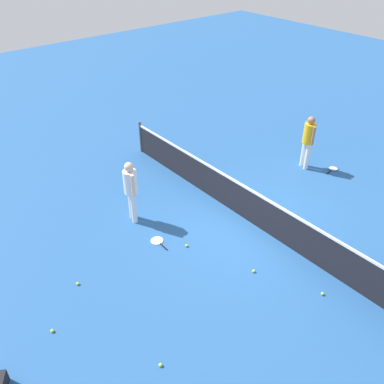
{
  "coord_description": "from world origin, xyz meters",
  "views": [
    {
      "loc": [
        5.48,
        -6.55,
        6.62
      ],
      "look_at": [
        -1.02,
        -1.13,
        0.9
      ],
      "focal_mm": 38.61,
      "sensor_mm": 36.0,
      "label": 1
    }
  ],
  "objects_px": {
    "tennis_ball_midcourt": "(322,294)",
    "tennis_ball_stray_right": "(254,271)",
    "player_far_side": "(308,138)",
    "tennis_ball_stray_left": "(78,284)",
    "player_near_side": "(131,187)",
    "tennis_ball_by_net": "(52,331)",
    "tennis_ball_baseline": "(160,365)",
    "tennis_ball_near_player": "(187,246)",
    "tennis_racket_near_player": "(158,241)",
    "tennis_racket_far_player": "(333,169)"
  },
  "relations": [
    {
      "from": "tennis_ball_midcourt",
      "to": "tennis_ball_stray_right",
      "type": "relative_size",
      "value": 1.0
    },
    {
      "from": "player_far_side",
      "to": "tennis_ball_stray_left",
      "type": "height_order",
      "value": "player_far_side"
    },
    {
      "from": "tennis_ball_midcourt",
      "to": "player_near_side",
      "type": "bearing_deg",
      "value": -161.08
    },
    {
      "from": "tennis_ball_by_net",
      "to": "tennis_ball_stray_left",
      "type": "distance_m",
      "value": 1.23
    },
    {
      "from": "tennis_ball_stray_right",
      "to": "player_near_side",
      "type": "bearing_deg",
      "value": -163.35
    },
    {
      "from": "player_far_side",
      "to": "tennis_ball_stray_right",
      "type": "bearing_deg",
      "value": -64.73
    },
    {
      "from": "tennis_ball_baseline",
      "to": "tennis_ball_stray_right",
      "type": "height_order",
      "value": "same"
    },
    {
      "from": "player_far_side",
      "to": "tennis_ball_near_player",
      "type": "xyz_separation_m",
      "value": [
        0.55,
        -5.2,
        -0.98
      ]
    },
    {
      "from": "tennis_racket_near_player",
      "to": "tennis_ball_by_net",
      "type": "bearing_deg",
      "value": -74.73
    },
    {
      "from": "tennis_racket_near_player",
      "to": "tennis_ball_midcourt",
      "type": "distance_m",
      "value": 3.95
    },
    {
      "from": "tennis_ball_near_player",
      "to": "tennis_ball_stray_right",
      "type": "bearing_deg",
      "value": 20.75
    },
    {
      "from": "tennis_racket_far_player",
      "to": "tennis_ball_stray_left",
      "type": "relative_size",
      "value": 9.15
    },
    {
      "from": "player_near_side",
      "to": "tennis_ball_near_player",
      "type": "xyz_separation_m",
      "value": [
        1.71,
        0.38,
        -0.98
      ]
    },
    {
      "from": "player_far_side",
      "to": "tennis_ball_midcourt",
      "type": "bearing_deg",
      "value": -48.29
    },
    {
      "from": "tennis_ball_near_player",
      "to": "tennis_ball_stray_left",
      "type": "relative_size",
      "value": 1.0
    },
    {
      "from": "tennis_racket_near_player",
      "to": "tennis_ball_midcourt",
      "type": "bearing_deg",
      "value": 24.77
    },
    {
      "from": "tennis_racket_far_player",
      "to": "tennis_ball_stray_right",
      "type": "distance_m",
      "value": 5.39
    },
    {
      "from": "player_near_side",
      "to": "tennis_ball_stray_left",
      "type": "relative_size",
      "value": 25.76
    },
    {
      "from": "tennis_ball_near_player",
      "to": "tennis_ball_baseline",
      "type": "xyz_separation_m",
      "value": [
        2.15,
        -2.34,
        0.0
      ]
    },
    {
      "from": "player_near_side",
      "to": "tennis_racket_near_player",
      "type": "bearing_deg",
      "value": -2.24
    },
    {
      "from": "player_near_side",
      "to": "tennis_ball_by_net",
      "type": "bearing_deg",
      "value": -57.95
    },
    {
      "from": "tennis_ball_by_net",
      "to": "tennis_ball_stray_left",
      "type": "xyz_separation_m",
      "value": [
        -0.8,
        0.93,
        0.0
      ]
    },
    {
      "from": "tennis_racket_near_player",
      "to": "tennis_ball_baseline",
      "type": "bearing_deg",
      "value": -35.0
    },
    {
      "from": "player_far_side",
      "to": "tennis_ball_stray_left",
      "type": "distance_m",
      "value": 7.83
    },
    {
      "from": "player_near_side",
      "to": "tennis_ball_midcourt",
      "type": "xyz_separation_m",
      "value": [
        4.7,
        1.61,
        -0.98
      ]
    },
    {
      "from": "tennis_ball_by_net",
      "to": "player_near_side",
      "type": "bearing_deg",
      "value": 122.05
    },
    {
      "from": "tennis_ball_baseline",
      "to": "tennis_ball_stray_left",
      "type": "distance_m",
      "value": 2.7
    },
    {
      "from": "tennis_ball_near_player",
      "to": "tennis_ball_stray_left",
      "type": "xyz_separation_m",
      "value": [
        -0.55,
        -2.57,
        0.0
      ]
    },
    {
      "from": "tennis_ball_by_net",
      "to": "tennis_ball_midcourt",
      "type": "height_order",
      "value": "same"
    },
    {
      "from": "tennis_ball_baseline",
      "to": "tennis_ball_stray_left",
      "type": "relative_size",
      "value": 1.0
    },
    {
      "from": "tennis_ball_near_player",
      "to": "tennis_ball_by_net",
      "type": "distance_m",
      "value": 3.51
    },
    {
      "from": "tennis_racket_far_player",
      "to": "tennis_ball_by_net",
      "type": "height_order",
      "value": "tennis_ball_by_net"
    },
    {
      "from": "player_far_side",
      "to": "tennis_racket_near_player",
      "type": "xyz_separation_m",
      "value": [
        -0.04,
        -5.63,
        -1.0
      ]
    },
    {
      "from": "player_near_side",
      "to": "tennis_ball_by_net",
      "type": "distance_m",
      "value": 3.81
    },
    {
      "from": "tennis_ball_near_player",
      "to": "tennis_racket_far_player",
      "type": "bearing_deg",
      "value": 88.79
    },
    {
      "from": "player_far_side",
      "to": "tennis_racket_far_player",
      "type": "relative_size",
      "value": 2.82
    },
    {
      "from": "tennis_ball_stray_left",
      "to": "tennis_ball_midcourt",
      "type": "bearing_deg",
      "value": 47.03
    },
    {
      "from": "tennis_ball_midcourt",
      "to": "tennis_ball_near_player",
      "type": "bearing_deg",
      "value": -157.67
    },
    {
      "from": "player_far_side",
      "to": "tennis_racket_far_player",
      "type": "xyz_separation_m",
      "value": [
        0.67,
        0.59,
        -1.0
      ]
    },
    {
      "from": "tennis_ball_midcourt",
      "to": "tennis_ball_stray_left",
      "type": "height_order",
      "value": "same"
    },
    {
      "from": "tennis_ball_midcourt",
      "to": "tennis_ball_by_net",
      "type": "bearing_deg",
      "value": -120.11
    },
    {
      "from": "tennis_ball_midcourt",
      "to": "tennis_ball_stray_right",
      "type": "xyz_separation_m",
      "value": [
        -1.38,
        -0.62,
        0.0
      ]
    },
    {
      "from": "tennis_ball_baseline",
      "to": "tennis_ball_stray_right",
      "type": "bearing_deg",
      "value": 100.18
    },
    {
      "from": "player_far_side",
      "to": "tennis_ball_near_player",
      "type": "height_order",
      "value": "player_far_side"
    },
    {
      "from": "tennis_ball_by_net",
      "to": "tennis_ball_stray_right",
      "type": "distance_m",
      "value": 4.34
    },
    {
      "from": "tennis_ball_near_player",
      "to": "tennis_ball_stray_left",
      "type": "bearing_deg",
      "value": -102.06
    },
    {
      "from": "player_near_side",
      "to": "tennis_ball_stray_right",
      "type": "height_order",
      "value": "player_near_side"
    },
    {
      "from": "tennis_ball_midcourt",
      "to": "tennis_ball_baseline",
      "type": "xyz_separation_m",
      "value": [
        -0.84,
        -3.57,
        0.0
      ]
    },
    {
      "from": "tennis_racket_near_player",
      "to": "player_near_side",
      "type": "bearing_deg",
      "value": 177.76
    },
    {
      "from": "tennis_ball_by_net",
      "to": "tennis_ball_baseline",
      "type": "distance_m",
      "value": 2.23
    }
  ]
}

